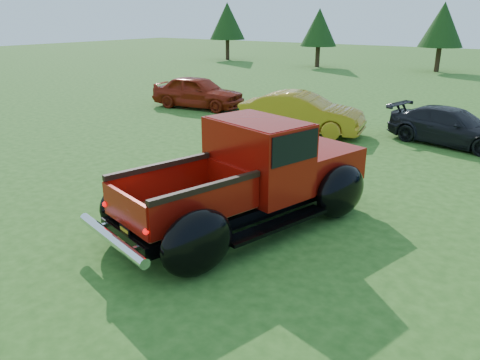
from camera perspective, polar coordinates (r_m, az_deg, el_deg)
The scene contains 8 objects.
ground at distance 10.02m, azimuth -2.85°, elevation -4.54°, with size 120.00×120.00×0.00m, color #285016.
tree_far_west at distance 46.35m, azimuth -1.56°, elevation 18.80°, with size 3.33×3.33×5.20m.
tree_west at distance 40.28m, azimuth 9.61°, elevation 17.86°, with size 2.94×2.94×4.60m.
tree_mid_left at distance 39.16m, azimuth 23.46°, elevation 16.96°, with size 3.20×3.20×5.00m.
pickup_truck at distance 9.59m, azimuth 2.16°, elevation 0.82°, with size 3.84×6.07×2.12m.
show_car_red at distance 21.95m, azimuth -5.15°, elevation 10.65°, with size 1.73×4.30×1.46m, color maroon.
show_car_yellow at distance 17.17m, azimuth 7.51°, elevation 8.09°, with size 1.54×4.43×1.46m, color #B08317.
show_car_grey at distance 16.97m, azimuth 24.40°, elevation 5.93°, with size 1.68×4.13×1.20m, color black.
Camera 1 is at (5.67, -7.18, 4.08)m, focal length 35.00 mm.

